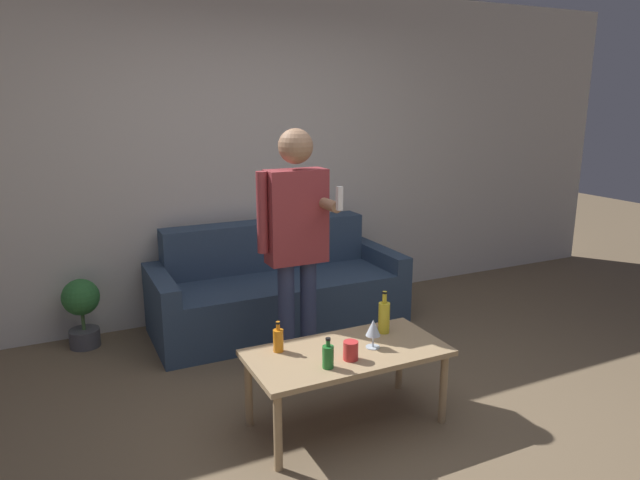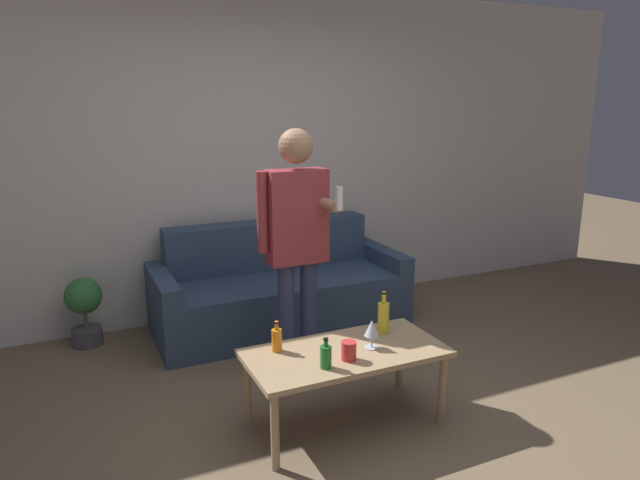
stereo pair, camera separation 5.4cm
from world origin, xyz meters
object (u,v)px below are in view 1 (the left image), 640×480
object	(u,v)px
coffee_table	(347,358)
person_standing_front	(296,234)
bottle_orange	(328,356)
couch	(277,290)

from	to	relation	value
coffee_table	person_standing_front	bearing A→B (deg)	91.44
coffee_table	bottle_orange	distance (m)	0.26
coffee_table	person_standing_front	xyz separation A→B (m)	(-0.02, 0.66, 0.57)
couch	bottle_orange	xyz separation A→B (m)	(-0.38, -1.69, 0.22)
couch	coffee_table	distance (m)	1.56
couch	bottle_orange	world-z (taller)	couch
couch	bottle_orange	bearing A→B (deg)	-102.68
couch	coffee_table	world-z (taller)	couch
couch	coffee_table	bearing A→B (deg)	-97.06
couch	person_standing_front	world-z (taller)	person_standing_front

